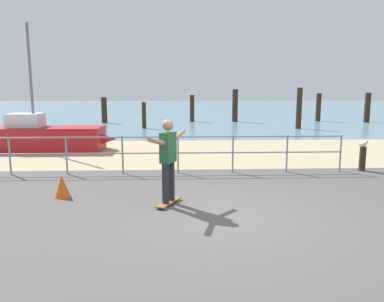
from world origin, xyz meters
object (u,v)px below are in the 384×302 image
object	(u,v)px
seagull	(364,144)
bollard_short	(362,159)
sailboat	(47,137)
traffic_cone	(62,187)
skateboarder	(168,156)
skateboard	(169,202)

from	to	relation	value
seagull	bollard_short	bearing A→B (deg)	-139.30
sailboat	traffic_cone	bearing A→B (deg)	-69.14
sailboat	traffic_cone	xyz separation A→B (m)	(2.36, -6.19, -0.27)
skateboarder	traffic_cone	bearing A→B (deg)	164.80
sailboat	seagull	size ratio (longest dim) A/B	12.40
skateboard	bollard_short	distance (m)	6.16
traffic_cone	skateboarder	bearing A→B (deg)	-15.20
bollard_short	skateboard	bearing A→B (deg)	-151.70
seagull	traffic_cone	bearing A→B (deg)	-163.38
skateboarder	seagull	bearing A→B (deg)	28.34
sailboat	skateboarder	size ratio (longest dim) A/B	3.02
sailboat	skateboard	bearing A→B (deg)	-55.66
sailboat	seagull	bearing A→B (deg)	-21.05
bollard_short	sailboat	bearing A→B (deg)	158.87
seagull	traffic_cone	size ratio (longest dim) A/B	0.80
sailboat	skateboarder	bearing A→B (deg)	-55.66
bollard_short	traffic_cone	size ratio (longest dim) A/B	1.40
traffic_cone	sailboat	bearing A→B (deg)	110.86
skateboard	seagull	world-z (taller)	seagull
sailboat	traffic_cone	world-z (taller)	sailboat
sailboat	seagull	distance (m)	10.81
skateboard	seagull	xyz separation A→B (m)	(5.43, 2.93, 0.71)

